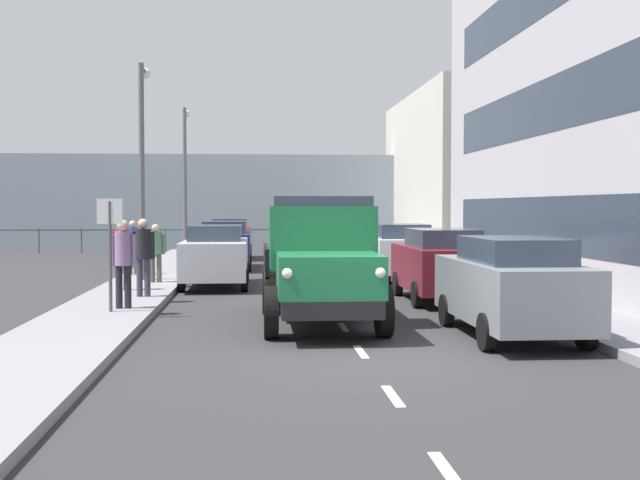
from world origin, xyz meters
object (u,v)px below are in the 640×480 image
at_px(street_sign, 110,235).
at_px(pedestrian_in_dark_coat, 156,248).
at_px(car_silver_oppositeside_0, 216,255).
at_px(lamp_post_far, 185,167).
at_px(pedestrian_strolling, 143,250).
at_px(pedestrian_couple_b, 133,243).
at_px(pedestrian_with_bag, 122,248).
at_px(car_red_oppositeside_2, 230,238).
at_px(pedestrian_by_lamp, 123,256).
at_px(car_white_kerbside_2, 399,251).
at_px(car_navy_oppositeside_1, 225,244).
at_px(lamp_post_promenade, 142,151).
at_px(car_grey_kerbside_near, 511,285).
at_px(car_maroon_kerbside_1, 440,264).
at_px(truck_vintage_green, 322,264).

bearing_deg(street_sign, pedestrian_in_dark_coat, -91.12).
xyz_separation_m(car_silver_oppositeside_0, lamp_post_far, (1.93, -12.98, 3.05)).
bearing_deg(pedestrian_strolling, pedestrian_couple_b, -79.48).
xyz_separation_m(pedestrian_strolling, pedestrian_with_bag, (0.72, -1.52, -0.03)).
bearing_deg(car_silver_oppositeside_0, pedestrian_strolling, 68.29).
bearing_deg(pedestrian_in_dark_coat, pedestrian_strolling, 92.44).
distance_m(pedestrian_strolling, street_sign, 2.78).
bearing_deg(lamp_post_far, car_red_oppositeside_2, 162.23).
bearing_deg(pedestrian_by_lamp, pedestrian_with_bag, -80.61).
xyz_separation_m(car_red_oppositeside_2, pedestrian_in_dark_coat, (1.64, 12.45, 0.20)).
bearing_deg(car_white_kerbside_2, car_navy_oppositeside_1, -42.20).
xyz_separation_m(pedestrian_strolling, pedestrian_in_dark_coat, (0.16, -3.64, -0.13)).
height_order(pedestrian_in_dark_coat, lamp_post_far, lamp_post_far).
relative_size(car_red_oppositeside_2, lamp_post_far, 0.62).
xyz_separation_m(pedestrian_by_lamp, lamp_post_far, (0.34, -18.92, 2.72)).
xyz_separation_m(car_navy_oppositeside_1, street_sign, (1.77, 13.07, 0.79)).
distance_m(car_navy_oppositeside_1, pedestrian_by_lamp, 12.67).
distance_m(car_white_kerbside_2, pedestrian_by_lamp, 10.38).
relative_size(car_navy_oppositeside_1, lamp_post_promenade, 0.72).
height_order(car_white_kerbside_2, lamp_post_promenade, lamp_post_promenade).
relative_size(car_red_oppositeside_2, street_sign, 1.77).
relative_size(car_grey_kerbside_near, car_white_kerbside_2, 1.09).
height_order(car_navy_oppositeside_1, pedestrian_by_lamp, pedestrian_by_lamp).
height_order(pedestrian_strolling, lamp_post_promenade, lamp_post_promenade).
distance_m(car_red_oppositeside_2, pedestrian_with_bag, 14.73).
xyz_separation_m(pedestrian_strolling, lamp_post_far, (0.44, -16.71, 2.73)).
relative_size(car_white_kerbside_2, street_sign, 1.76).
height_order(car_silver_oppositeside_0, pedestrian_with_bag, pedestrian_with_bag).
height_order(pedestrian_in_dark_coat, pedestrian_couple_b, pedestrian_couple_b).
distance_m(pedestrian_by_lamp, pedestrian_with_bag, 3.79).
bearing_deg(car_white_kerbside_2, car_maroon_kerbside_1, 90.00).
height_order(car_navy_oppositeside_1, car_red_oppositeside_2, same).
height_order(car_navy_oppositeside_1, pedestrian_in_dark_coat, pedestrian_in_dark_coat).
distance_m(car_silver_oppositeside_0, pedestrian_in_dark_coat, 1.66).
distance_m(car_white_kerbside_2, pedestrian_couple_b, 8.19).
height_order(car_maroon_kerbside_1, pedestrian_by_lamp, pedestrian_by_lamp).
relative_size(pedestrian_in_dark_coat, pedestrian_couple_b, 0.97).
distance_m(car_silver_oppositeside_0, car_navy_oppositeside_1, 6.62).
relative_size(pedestrian_with_bag, pedestrian_in_dark_coat, 1.10).
relative_size(car_grey_kerbside_near, car_silver_oppositeside_0, 0.99).
xyz_separation_m(car_grey_kerbside_near, street_sign, (7.24, -2.86, 0.79)).
xyz_separation_m(car_white_kerbside_2, pedestrian_with_bag, (7.68, 3.86, 0.30)).
bearing_deg(pedestrian_couple_b, truck_vintage_green, 115.66).
bearing_deg(pedestrian_in_dark_coat, truck_vintage_green, 117.25).
height_order(truck_vintage_green, pedestrian_by_lamp, truck_vintage_green).
bearing_deg(car_maroon_kerbside_1, lamp_post_far, -66.37).
distance_m(car_maroon_kerbside_1, car_red_oppositeside_2, 17.20).
height_order(pedestrian_by_lamp, street_sign, street_sign).
bearing_deg(car_navy_oppositeside_1, car_maroon_kerbside_1, 117.40).
height_order(car_maroon_kerbside_1, car_white_kerbside_2, same).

